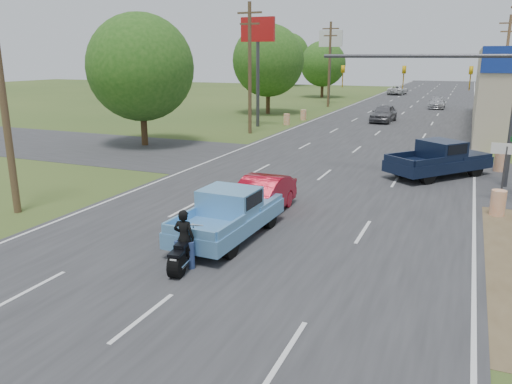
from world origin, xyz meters
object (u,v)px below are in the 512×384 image
at_px(distant_car_grey, 384,113).
at_px(distant_car_silver, 437,103).
at_px(blue_pickup, 230,213).
at_px(red_convertible, 260,197).
at_px(rider, 184,241).
at_px(motorcycle, 184,253).
at_px(navy_pickup, 441,158).
at_px(distant_car_white, 398,90).

relative_size(distant_car_grey, distant_car_silver, 1.04).
bearing_deg(blue_pickup, red_convertible, 91.70).
distance_m(rider, distant_car_grey, 36.60).
bearing_deg(motorcycle, navy_pickup, 58.52).
distance_m(motorcycle, distant_car_silver, 52.43).
xyz_separation_m(red_convertible, navy_pickup, (6.02, 9.60, 0.21)).
bearing_deg(navy_pickup, distant_car_silver, 132.71).
height_order(rider, navy_pickup, navy_pickup).
bearing_deg(rider, red_convertible, -100.40).
bearing_deg(red_convertible, rider, -91.04).
distance_m(motorcycle, navy_pickup, 16.40).
height_order(rider, distant_car_white, rider).
height_order(navy_pickup, distant_car_white, navy_pickup).
distance_m(red_convertible, motorcycle, 5.63).
relative_size(red_convertible, distant_car_silver, 0.97).
xyz_separation_m(distant_car_grey, distant_car_silver, (3.79, 15.65, -0.15)).
distance_m(blue_pickup, distant_car_silver, 49.48).
bearing_deg(motorcycle, blue_pickup, 79.09).
distance_m(distant_car_silver, distant_car_white, 22.61).
bearing_deg(distant_car_white, distant_car_silver, 114.56).
distance_m(distant_car_grey, distant_car_white, 37.18).
distance_m(motorcycle, distant_car_grey, 36.66).
relative_size(distant_car_silver, distant_car_white, 0.87).
distance_m(motorcycle, rider, 0.35).
distance_m(rider, distant_car_white, 73.70).
height_order(red_convertible, blue_pickup, blue_pickup).
distance_m(red_convertible, rider, 5.57).
bearing_deg(navy_pickup, blue_pickup, -77.27).
height_order(navy_pickup, distant_car_silver, navy_pickup).
distance_m(motorcycle, distant_car_white, 73.75).
distance_m(blue_pickup, distant_car_white, 70.82).
xyz_separation_m(red_convertible, rider, (-0.07, -5.57, 0.12)).
height_order(distant_car_grey, distant_car_white, distant_car_grey).
bearing_deg(red_convertible, motorcycle, -90.93).
xyz_separation_m(red_convertible, distant_car_white, (-3.92, 68.03, 0.00)).
height_order(red_convertible, distant_car_grey, distant_car_grey).
relative_size(rider, distant_car_silver, 0.37).
relative_size(blue_pickup, distant_car_silver, 1.14).
relative_size(motorcycle, navy_pickup, 0.38).
relative_size(red_convertible, navy_pickup, 0.77).
distance_m(blue_pickup, distant_car_grey, 33.71).
xyz_separation_m(motorcycle, distant_car_white, (-3.86, 73.65, 0.24)).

